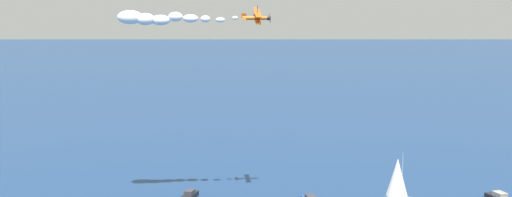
{
  "coord_description": "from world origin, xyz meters",
  "views": [
    {
      "loc": [
        136.82,
        27.82,
        46.38
      ],
      "look_at": [
        0.0,
        0.0,
        25.87
      ],
      "focal_mm": 41.58,
      "sensor_mm": 36.0,
      "label": 1
    }
  ],
  "objects": [
    {
      "name": "smoke_trail_lead",
      "position": [
        7.11,
        -22.69,
        44.88
      ],
      "size": [
        10.91,
        27.28,
        4.26
      ],
      "color": "white"
    },
    {
      "name": "wingwalker_lead",
      "position": [
        0.59,
        0.49,
        47.13
      ],
      "size": [
        0.97,
        0.39,
        1.77
      ],
      "color": "#1E4CB2"
    },
    {
      "name": "sailboat_trailing",
      "position": [
        -7.82,
        33.8,
        5.63
      ],
      "size": [
        6.14,
        9.89,
        12.33
      ],
      "color": "#9E9993",
      "rests_on": "ground_plane"
    },
    {
      "name": "biplane_lead",
      "position": [
        -0.04,
        0.29,
        45.05
      ],
      "size": [
        7.45,
        7.13,
        3.96
      ],
      "color": "orange"
    }
  ]
}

